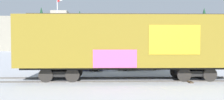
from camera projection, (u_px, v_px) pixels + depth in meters
ground_plane at (140, 80)px, 13.51m from camera, size 260.00×260.00×0.00m
track at (156, 79)px, 13.48m from camera, size 59.98×5.28×0.08m
freight_car at (128, 43)px, 13.34m from camera, size 14.40×3.89×4.51m
flagpole at (58, 19)px, 24.94m from camera, size 0.91×1.19×8.86m
hillside at (103, 36)px, 85.69m from camera, size 139.87×40.64×16.01m
parked_car_blue at (80, 61)px, 18.39m from camera, size 4.75×2.57×1.64m
parked_car_black at (137, 60)px, 18.96m from camera, size 4.25×2.21×1.69m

